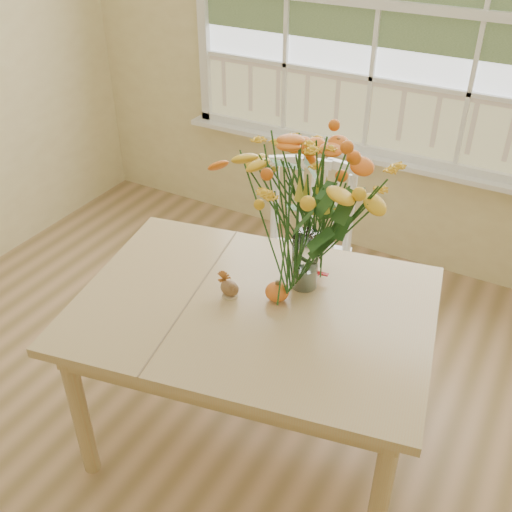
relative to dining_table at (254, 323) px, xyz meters
The scene contains 9 objects.
floor 0.86m from the dining_table, 108.07° to the right, with size 4.00×4.50×0.01m, color olive.
wall_back 1.86m from the dining_table, 95.76° to the left, with size 4.00×0.02×2.70m, color beige.
window 1.91m from the dining_table, 95.89° to the left, with size 2.42×0.12×1.74m.
dining_table is the anchor object (origin of this frame).
windsor_chair 0.80m from the dining_table, 98.99° to the left, with size 0.54×0.52×0.96m.
flower_vase 0.52m from the dining_table, 61.65° to the left, with size 0.51×0.51×0.61m.
pumpkin 0.16m from the dining_table, 48.02° to the left, with size 0.10×0.10×0.07m, color orange.
turkey_figurine 0.17m from the dining_table, behind, with size 0.08×0.06×0.10m.
dark_gourd 0.31m from the dining_table, 68.63° to the left, with size 0.13×0.11×0.08m.
Camera 1 is at (1.08, -1.07, 2.21)m, focal length 42.00 mm.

